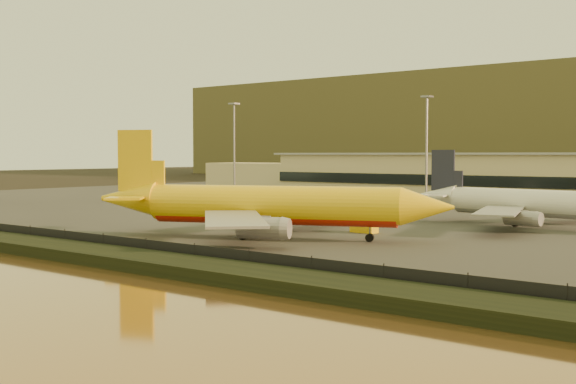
# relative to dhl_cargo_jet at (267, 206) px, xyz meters

# --- Properties ---
(ground) EXTENTS (900.00, 900.00, 0.00)m
(ground) POSITION_rel_dhl_cargo_jet_xyz_m (-0.42, -10.91, -4.92)
(ground) COLOR black
(ground) RESTS_ON ground
(embankment) EXTENTS (320.00, 7.00, 1.40)m
(embankment) POSITION_rel_dhl_cargo_jet_xyz_m (-0.42, -27.91, -4.22)
(embankment) COLOR black
(embankment) RESTS_ON ground
(tarmac) EXTENTS (320.00, 220.00, 0.20)m
(tarmac) POSITION_rel_dhl_cargo_jet_xyz_m (-0.42, 84.09, -4.82)
(tarmac) COLOR #2D2D2D
(tarmac) RESTS_ON ground
(perimeter_fence) EXTENTS (300.00, 0.05, 2.20)m
(perimeter_fence) POSITION_rel_dhl_cargo_jet_xyz_m (-0.42, -23.91, -3.62)
(perimeter_fence) COLOR black
(perimeter_fence) RESTS_ON tarmac
(terminal_building) EXTENTS (202.00, 25.00, 12.60)m
(terminal_building) POSITION_rel_dhl_cargo_jet_xyz_m (-14.94, 114.64, 1.32)
(terminal_building) COLOR #C2B187
(terminal_building) RESTS_ON tarmac
(apron_light_masts) EXTENTS (152.20, 12.20, 25.40)m
(apron_light_masts) POSITION_rel_dhl_cargo_jet_xyz_m (14.58, 64.09, 10.78)
(apron_light_masts) COLOR slate
(apron_light_masts) RESTS_ON tarmac
(dhl_cargo_jet) EXTENTS (50.66, 47.95, 15.82)m
(dhl_cargo_jet) POSITION_rel_dhl_cargo_jet_xyz_m (0.00, 0.00, 0.00)
(dhl_cargo_jet) COLOR yellow
(dhl_cargo_jet) RESTS_ON tarmac
(white_narrowbody_jet) EXTENTS (45.13, 43.80, 12.96)m
(white_narrowbody_jet) POSITION_rel_dhl_cargo_jet_xyz_m (24.49, 40.41, -0.86)
(white_narrowbody_jet) COLOR silver
(white_narrowbody_jet) RESTS_ON tarmac
(gse_vehicle_yellow) EXTENTS (4.34, 2.20, 1.89)m
(gse_vehicle_yellow) POSITION_rel_dhl_cargo_jet_xyz_m (6.83, 15.29, -3.78)
(gse_vehicle_yellow) COLOR yellow
(gse_vehicle_yellow) RESTS_ON tarmac
(gse_vehicle_white) EXTENTS (3.87, 1.87, 1.71)m
(gse_vehicle_white) POSITION_rel_dhl_cargo_jet_xyz_m (-28.94, 17.89, -3.87)
(gse_vehicle_white) COLOR silver
(gse_vehicle_white) RESTS_ON tarmac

